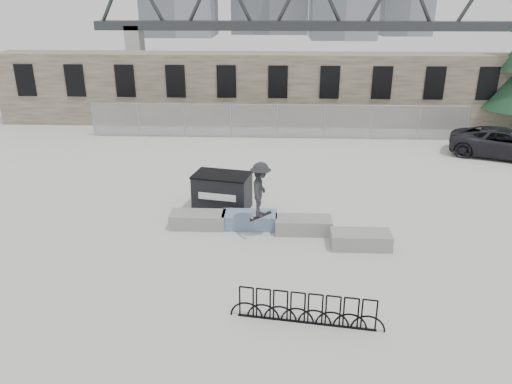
% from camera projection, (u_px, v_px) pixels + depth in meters
% --- Properties ---
extents(ground, '(120.00, 120.00, 0.00)m').
position_uv_depth(ground, '(275.00, 230.00, 18.07)').
color(ground, beige).
rests_on(ground, ground).
extents(stone_wall, '(36.00, 2.58, 4.50)m').
position_uv_depth(stone_wall, '(278.00, 89.00, 32.32)').
color(stone_wall, brown).
rests_on(stone_wall, ground).
extents(chainlink_fence, '(22.06, 0.06, 2.02)m').
position_uv_depth(chainlink_fence, '(277.00, 121.00, 29.29)').
color(chainlink_fence, gray).
rests_on(chainlink_fence, ground).
extents(planter_far_left, '(2.00, 0.90, 0.54)m').
position_uv_depth(planter_far_left, '(198.00, 219.00, 18.25)').
color(planter_far_left, gray).
rests_on(planter_far_left, ground).
extents(planter_center_left, '(2.00, 0.90, 0.54)m').
position_uv_depth(planter_center_left, '(250.00, 219.00, 18.25)').
color(planter_center_left, '#325B96').
rests_on(planter_center_left, ground).
extents(planter_center_right, '(2.00, 0.90, 0.54)m').
position_uv_depth(planter_center_right, '(303.00, 225.00, 17.84)').
color(planter_center_right, gray).
rests_on(planter_center_right, ground).
extents(planter_offset, '(2.00, 0.90, 0.54)m').
position_uv_depth(planter_offset, '(361.00, 239.00, 16.78)').
color(planter_offset, gray).
rests_on(planter_offset, ground).
extents(dumpster, '(2.42, 1.75, 1.44)m').
position_uv_depth(dumpster, '(222.00, 191.00, 19.66)').
color(dumpster, black).
rests_on(dumpster, ground).
extents(bike_rack, '(4.01, 0.62, 0.90)m').
position_uv_depth(bike_rack, '(306.00, 309.00, 12.81)').
color(bike_rack, black).
rests_on(bike_rack, ground).
extents(truss_bridge, '(70.00, 3.00, 9.80)m').
position_uv_depth(truss_bridge, '(353.00, 25.00, 67.20)').
color(truss_bridge, '#2D3033').
rests_on(truss_bridge, ground).
extents(suv, '(5.93, 4.41, 1.50)m').
position_uv_depth(suv, '(504.00, 143.00, 25.95)').
color(suv, black).
rests_on(suv, ground).
extents(skateboarder, '(0.82, 1.30, 2.11)m').
position_uv_depth(skateboarder, '(261.00, 190.00, 16.93)').
color(skateboarder, '#242426').
rests_on(skateboarder, ground).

